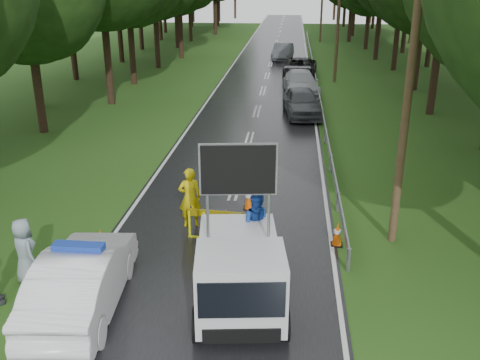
# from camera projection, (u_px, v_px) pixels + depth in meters

# --- Properties ---
(ground) EXTENTS (160.00, 160.00, 0.00)m
(ground) POSITION_uv_depth(u_px,v_px,m) (214.00, 265.00, 14.93)
(ground) COLOR #284B15
(ground) RESTS_ON ground
(road) EXTENTS (7.00, 140.00, 0.02)m
(road) POSITION_uv_depth(u_px,v_px,m) (267.00, 76.00, 42.80)
(road) COLOR black
(road) RESTS_ON ground
(guardrail) EXTENTS (0.12, 60.06, 0.70)m
(guardrail) POSITION_uv_depth(u_px,v_px,m) (314.00, 71.00, 41.96)
(guardrail) COLOR gray
(guardrail) RESTS_ON ground
(utility_pole_near) EXTENTS (1.40, 0.24, 10.00)m
(utility_pole_near) POSITION_uv_depth(u_px,v_px,m) (411.00, 74.00, 14.50)
(utility_pole_near) COLOR #483221
(utility_pole_near) RESTS_ON ground
(utility_pole_mid) EXTENTS (1.40, 0.24, 10.00)m
(utility_pole_mid) POSITION_uv_depth(u_px,v_px,m) (339.00, 12.00, 38.65)
(utility_pole_mid) COLOR #483221
(utility_pole_mid) RESTS_ON ground
(police_sedan) EXTENTS (2.08, 4.96, 1.75)m
(police_sedan) POSITION_uv_depth(u_px,v_px,m) (82.00, 280.00, 12.69)
(police_sedan) COLOR white
(police_sedan) RESTS_ON ground
(work_truck) EXTENTS (2.60, 4.89, 3.73)m
(work_truck) POSITION_uv_depth(u_px,v_px,m) (239.00, 269.00, 12.75)
(work_truck) COLOR gray
(work_truck) RESTS_ON ground
(barrier) EXTENTS (2.39, 0.29, 0.99)m
(barrier) POSITION_uv_depth(u_px,v_px,m) (226.00, 219.00, 15.98)
(barrier) COLOR #F0FB0D
(barrier) RESTS_ON ground
(officer) EXTENTS (0.82, 0.65, 1.98)m
(officer) POSITION_uv_depth(u_px,v_px,m) (190.00, 198.00, 16.88)
(officer) COLOR yellow
(officer) RESTS_ON ground
(civilian) EXTENTS (1.05, 0.86, 1.98)m
(civilian) POSITION_uv_depth(u_px,v_px,m) (259.00, 227.00, 14.93)
(civilian) COLOR #173C97
(civilian) RESTS_ON ground
(bystander_right) EXTENTS (1.03, 1.00, 1.79)m
(bystander_right) POSITION_uv_depth(u_px,v_px,m) (25.00, 251.00, 13.82)
(bystander_right) COLOR #83939E
(bystander_right) RESTS_ON ground
(queue_car_first) EXTENTS (2.49, 4.91, 1.60)m
(queue_car_first) POSITION_uv_depth(u_px,v_px,m) (302.00, 102.00, 30.36)
(queue_car_first) COLOR #44474D
(queue_car_first) RESTS_ON ground
(queue_car_second) EXTENTS (2.68, 5.51, 1.54)m
(queue_car_second) POSITION_uv_depth(u_px,v_px,m) (301.00, 83.00, 35.94)
(queue_car_second) COLOR #ADB1B5
(queue_car_second) RESTS_ON ground
(queue_car_third) EXTENTS (2.79, 5.47, 1.48)m
(queue_car_third) POSITION_uv_depth(u_px,v_px,m) (300.00, 68.00, 41.85)
(queue_car_third) COLOR black
(queue_car_third) RESTS_ON ground
(queue_car_fourth) EXTENTS (2.11, 4.82, 1.54)m
(queue_car_fourth) POSITION_uv_depth(u_px,v_px,m) (283.00, 52.00, 50.62)
(queue_car_fourth) COLOR #414449
(queue_car_fourth) RESTS_ON ground
(cone_near_left) EXTENTS (0.39, 0.39, 0.82)m
(cone_near_left) POSITION_uv_depth(u_px,v_px,m) (70.00, 310.00, 12.24)
(cone_near_left) COLOR black
(cone_near_left) RESTS_ON ground
(cone_center) EXTENTS (0.38, 0.38, 0.81)m
(cone_center) POSITION_uv_depth(u_px,v_px,m) (226.00, 221.00, 16.64)
(cone_center) COLOR black
(cone_center) RESTS_ON ground
(cone_far) EXTENTS (0.39, 0.39, 0.82)m
(cone_far) POSITION_uv_depth(u_px,v_px,m) (249.00, 198.00, 18.34)
(cone_far) COLOR black
(cone_far) RESTS_ON ground
(cone_left_mid) EXTENTS (0.34, 0.34, 0.71)m
(cone_left_mid) POSITION_uv_depth(u_px,v_px,m) (101.00, 240.00, 15.58)
(cone_left_mid) COLOR black
(cone_left_mid) RESTS_ON ground
(cone_right) EXTENTS (0.36, 0.36, 0.76)m
(cone_right) POSITION_uv_depth(u_px,v_px,m) (337.00, 234.00, 15.88)
(cone_right) COLOR black
(cone_right) RESTS_ON ground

